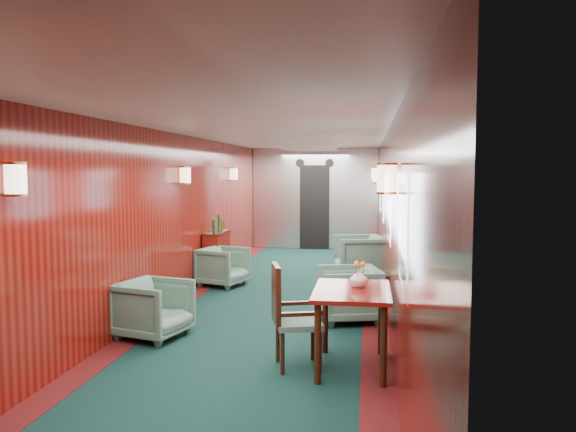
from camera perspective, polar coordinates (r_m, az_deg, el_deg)
The scene contains 12 objects.
room at distance 7.53m, azimuth -1.43°, elevation 2.87°, with size 12.00×12.10×2.40m.
bulkhead at distance 13.41m, azimuth 2.74°, elevation 1.70°, with size 2.98×0.17×2.39m.
windows_right at distance 7.69m, azimuth 9.89°, elevation 1.46°, with size 0.02×8.60×0.80m.
wall_sconces at distance 8.08m, azimuth -0.77°, elevation 4.09°, with size 2.97×7.97×0.25m.
dining_table at distance 5.35m, azimuth 6.52°, elevation -8.68°, with size 0.71×1.01×0.76m.
side_chair at distance 5.36m, azimuth 0.03°, elevation -9.73°, with size 0.54×0.56×0.99m.
credenza at distance 9.87m, azimuth -7.20°, elevation -3.83°, with size 0.29×0.91×1.10m.
flower_vase at distance 5.41m, azimuth 7.19°, elevation -6.27°, with size 0.17×0.17×0.17m, color silver.
armchair_left_near at distance 6.52m, azimuth -13.50°, elevation -9.17°, with size 0.69×0.71×0.65m, color #1E473C.
armchair_left_far at distance 9.19m, azimuth -6.60°, elevation -5.12°, with size 0.67×0.69×0.63m, color #1E473C.
armchair_right_near at distance 7.07m, azimuth 6.17°, elevation -7.87°, with size 0.72×0.75×0.68m, color #1E473C.
armchair_right_far at distance 9.91m, azimuth 7.22°, elevation -4.09°, with size 0.79×0.82×0.74m, color #1E473C.
Camera 1 is at (1.24, -7.42, 1.86)m, focal length 35.00 mm.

